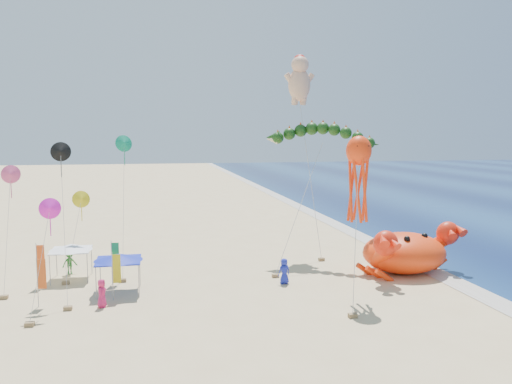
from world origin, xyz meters
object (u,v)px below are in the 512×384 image
(canopy_blue, at_px, (118,258))
(octopus_kite, at_px, (358,173))
(crab_inflatable, at_px, (405,251))
(cherub_kite, at_px, (300,79))
(canopy_white, at_px, (71,247))
(dragon_kite, at_px, (321,138))

(canopy_blue, bearing_deg, octopus_kite, -14.29)
(crab_inflatable, relative_size, canopy_blue, 2.73)
(cherub_kite, bearing_deg, canopy_white, -162.03)
(canopy_blue, xyz_separation_m, canopy_white, (-3.67, 3.92, -0.00))
(crab_inflatable, bearing_deg, cherub_kite, 120.96)
(dragon_kite, bearing_deg, canopy_blue, -159.59)
(octopus_kite, xyz_separation_m, canopy_white, (-19.29, 7.90, -5.87))
(dragon_kite, xyz_separation_m, canopy_white, (-20.22, -2.24, -8.06))
(crab_inflatable, height_order, canopy_blue, crab_inflatable)
(cherub_kite, relative_size, octopus_kite, 1.69)
(dragon_kite, xyz_separation_m, canopy_blue, (-16.55, -6.16, -8.06))
(dragon_kite, bearing_deg, cherub_kite, 100.27)
(crab_inflatable, bearing_deg, octopus_kite, -143.01)
(crab_inflatable, relative_size, octopus_kite, 0.83)
(cherub_kite, distance_m, canopy_white, 24.50)
(cherub_kite, relative_size, canopy_blue, 5.53)
(dragon_kite, distance_m, octopus_kite, 10.41)
(dragon_kite, height_order, canopy_blue, dragon_kite)
(crab_inflatable, xyz_separation_m, cherub_kite, (-5.82, 9.69, 14.16))
(cherub_kite, bearing_deg, crab_inflatable, -59.04)
(canopy_white, bearing_deg, dragon_kite, 6.32)
(dragon_kite, height_order, canopy_white, dragon_kite)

